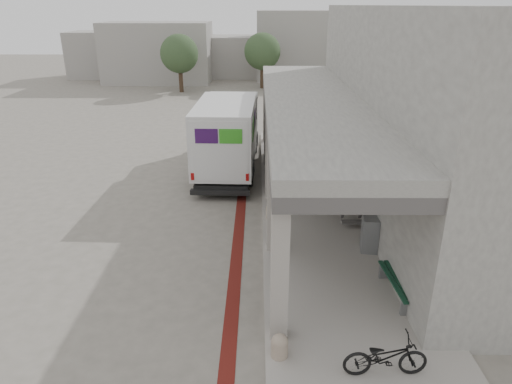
{
  "coord_description": "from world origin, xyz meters",
  "views": [
    {
      "loc": [
        1.64,
        -11.8,
        7.02
      ],
      "look_at": [
        1.58,
        1.37,
        1.6
      ],
      "focal_mm": 32.0,
      "sensor_mm": 36.0,
      "label": 1
    }
  ],
  "objects_px": {
    "utility_cabinet": "(370,234)",
    "bicycle_black": "(386,356)",
    "bench": "(398,284)",
    "fedex_truck": "(228,133)"
  },
  "relations": [
    {
      "from": "bicycle_black",
      "to": "bench",
      "type": "bearing_deg",
      "value": -23.13
    },
    {
      "from": "bench",
      "to": "bicycle_black",
      "type": "height_order",
      "value": "bicycle_black"
    },
    {
      "from": "utility_cabinet",
      "to": "bicycle_black",
      "type": "xyz_separation_m",
      "value": [
        -0.82,
        -5.06,
        -0.09
      ]
    },
    {
      "from": "fedex_truck",
      "to": "bicycle_black",
      "type": "xyz_separation_m",
      "value": [
        3.88,
        -12.68,
        -1.16
      ]
    },
    {
      "from": "fedex_truck",
      "to": "bicycle_black",
      "type": "bearing_deg",
      "value": -71.12
    },
    {
      "from": "fedex_truck",
      "to": "bench",
      "type": "xyz_separation_m",
      "value": [
        4.9,
        -9.96,
        -1.29
      ]
    },
    {
      "from": "utility_cabinet",
      "to": "bicycle_black",
      "type": "relative_size",
      "value": 0.63
    },
    {
      "from": "bench",
      "to": "utility_cabinet",
      "type": "xyz_separation_m",
      "value": [
        -0.2,
        2.35,
        0.21
      ]
    },
    {
      "from": "bench",
      "to": "utility_cabinet",
      "type": "bearing_deg",
      "value": 90.69
    },
    {
      "from": "fedex_truck",
      "to": "bicycle_black",
      "type": "distance_m",
      "value": 13.31
    }
  ]
}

